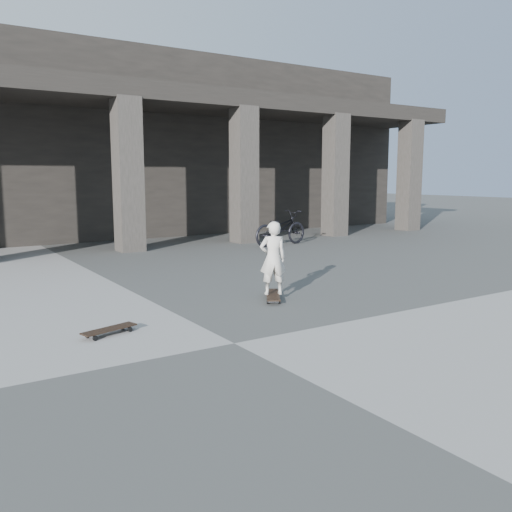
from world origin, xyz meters
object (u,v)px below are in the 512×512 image
longboard (273,295)px  bicycle (280,228)px  skateboard_spare (109,330)px  child (273,258)px

longboard → bicycle: bicycle is taller
bicycle → skateboard_spare: bearing=123.0°
longboard → bicycle: 7.01m
child → bicycle: size_ratio=0.62×
longboard → child: 0.61m
skateboard_spare → child: 2.96m
skateboard_spare → bicycle: (6.99, 6.15, 0.43)m
longboard → bicycle: bearing=-4.1°
skateboard_spare → bicycle: 9.32m
child → longboard: bearing=-0.0°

